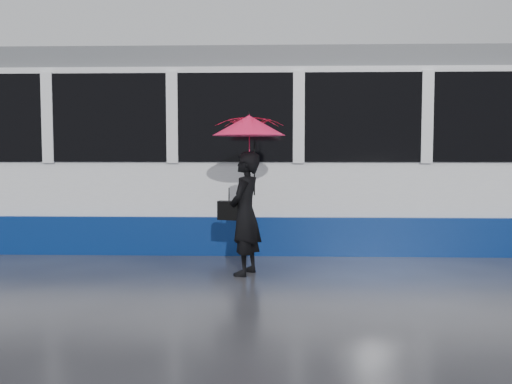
{
  "coord_description": "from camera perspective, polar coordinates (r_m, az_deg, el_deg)",
  "views": [
    {
      "loc": [
        1.36,
        -7.75,
        1.67
      ],
      "look_at": [
        1.1,
        0.18,
        1.1
      ],
      "focal_mm": 40.0,
      "sensor_mm": 36.0,
      "label": 1
    }
  ],
  "objects": [
    {
      "name": "umbrella",
      "position": [
        7.63,
        -0.72,
        5.25
      ],
      "size": [
        1.22,
        1.22,
        1.12
      ],
      "rotation": [
        0.0,
        0.0,
        -0.3
      ],
      "color": "#DF125E",
      "rests_on": "ground"
    },
    {
      "name": "ground",
      "position": [
        8.05,
        -7.95,
        -7.91
      ],
      "size": [
        90.0,
        90.0,
        0.0
      ],
      "primitive_type": "plane",
      "color": "#27272B",
      "rests_on": "ground"
    },
    {
      "name": "handbag",
      "position": [
        7.7,
        -2.71,
        -1.84
      ],
      "size": [
        0.32,
        0.21,
        0.44
      ],
      "rotation": [
        0.0,
        0.0,
        -0.3
      ],
      "color": "black",
      "rests_on": "ground"
    },
    {
      "name": "rails",
      "position": [
        10.47,
        -5.6,
        -5.03
      ],
      "size": [
        34.0,
        1.51,
        0.02
      ],
      "color": "#3F3D38",
      "rests_on": "ground"
    },
    {
      "name": "tram",
      "position": [
        10.72,
        -15.09,
        3.79
      ],
      "size": [
        26.0,
        2.56,
        3.35
      ],
      "color": "white",
      "rests_on": "ground"
    },
    {
      "name": "woman",
      "position": [
        7.67,
        -1.09,
        -2.17
      ],
      "size": [
        0.56,
        0.7,
        1.66
      ],
      "primitive_type": "imported",
      "rotation": [
        0.0,
        0.0,
        -1.87
      ],
      "color": "black",
      "rests_on": "ground"
    }
  ]
}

